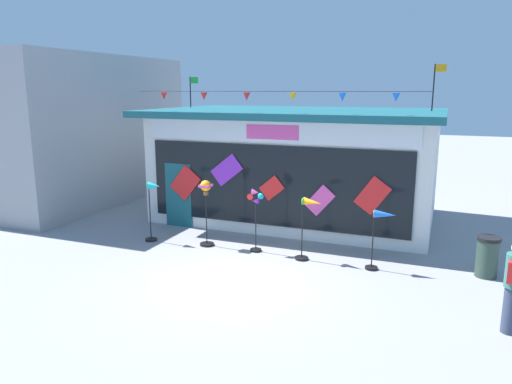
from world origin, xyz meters
TOP-DOWN VIEW (x-y plane):
  - ground_plane at (0.00, 0.00)m, footprint 80.00×80.00m
  - kite_shop_building at (-0.36, 6.10)m, footprint 9.04×5.93m
  - wind_spinner_far_left at (-3.34, 1.90)m, footprint 0.54×0.34m
  - wind_spinner_left at (-1.78, 2.12)m, footprint 0.39×0.39m
  - wind_spinner_center_left at (-0.33, 2.13)m, footprint 0.39×0.30m
  - wind_spinner_center_right at (1.15, 2.00)m, footprint 0.68×0.34m
  - wind_spinner_right at (2.92, 1.97)m, footprint 0.65×0.30m
  - trash_bin at (5.26, 2.48)m, footprint 0.52×0.52m
  - neighbour_building at (-9.94, 5.60)m, footprint 5.89×8.59m

SIDE VIEW (x-z plane):
  - ground_plane at x=0.00m, z-range 0.00..0.00m
  - trash_bin at x=5.26m, z-range 0.01..0.96m
  - wind_spinner_right at x=2.92m, z-range 0.32..1.80m
  - wind_spinner_center_right at x=1.15m, z-range 0.29..1.90m
  - wind_spinner_far_left at x=-3.34m, z-range 0.26..1.98m
  - wind_spinner_center_left at x=-0.33m, z-range 0.31..2.02m
  - wind_spinner_left at x=-1.78m, z-range 0.39..2.22m
  - kite_shop_building at x=-0.36m, z-range -0.66..4.31m
  - neighbour_building at x=-9.94m, z-range 0.00..5.47m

